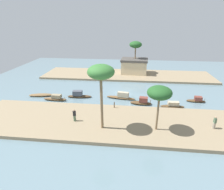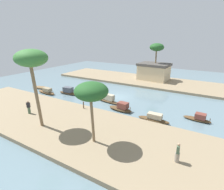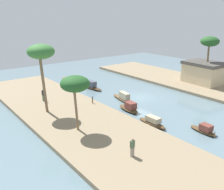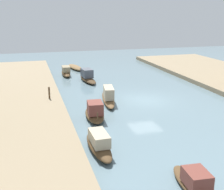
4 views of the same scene
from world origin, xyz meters
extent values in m
plane|color=slate|center=(0.00, 0.00, 0.00)|extent=(66.11, 66.11, 0.00)
cube|color=#937F60|center=(0.00, -12.17, 0.22)|extent=(41.78, 10.42, 0.44)
cube|color=#937F60|center=(0.00, 12.17, 0.22)|extent=(41.78, 10.42, 0.44)
ellipsoid|color=#47331E|center=(-8.12, -3.35, 0.21)|extent=(4.54, 1.47, 0.42)
cube|color=#4C515B|center=(-8.44, -3.38, 0.86)|extent=(1.77, 1.13, 0.88)
ellipsoid|color=brown|center=(12.58, -3.05, 0.18)|extent=(3.27, 1.23, 0.35)
cube|color=brown|center=(12.91, -3.07, 0.68)|extent=(1.26, 1.00, 0.65)
cylinder|color=brown|center=(13.99, -3.16, 0.50)|extent=(0.07, 0.07, 0.36)
ellipsoid|color=brown|center=(3.01, -5.14, 0.24)|extent=(3.71, 1.58, 0.47)
cube|color=brown|center=(3.44, -5.18, 0.88)|extent=(1.49, 1.14, 0.81)
cylinder|color=brown|center=(4.59, -5.29, 0.67)|extent=(0.07, 0.07, 0.50)
ellipsoid|color=brown|center=(-12.04, -5.20, 0.25)|extent=(4.28, 1.16, 0.50)
cube|color=gray|center=(-11.74, -5.21, 0.80)|extent=(1.70, 0.93, 0.61)
cylinder|color=brown|center=(-10.18, -5.28, 0.63)|extent=(0.07, 0.07, 0.35)
ellipsoid|color=brown|center=(-0.52, -3.17, 0.22)|extent=(5.39, 1.82, 0.45)
cube|color=tan|center=(-0.09, -3.24, 0.89)|extent=(2.09, 1.07, 0.89)
ellipsoid|color=brown|center=(8.05, -6.05, 0.24)|extent=(3.88, 1.07, 0.48)
cube|color=tan|center=(8.18, -6.04, 0.79)|extent=(1.74, 0.87, 0.61)
ellipsoid|color=brown|center=(-15.44, -3.54, 0.23)|extent=(4.61, 1.94, 0.47)
cylinder|color=gray|center=(12.05, -12.67, 0.86)|extent=(0.40, 0.40, 0.82)
cube|color=#4C664C|center=(12.05, -12.67, 1.59)|extent=(0.28, 0.44, 0.65)
sphere|color=tan|center=(12.05, -12.67, 2.03)|extent=(0.22, 0.22, 0.22)
cylinder|color=#4C664C|center=(-6.16, -12.77, 0.86)|extent=(0.44, 0.44, 0.83)
cube|color=#232328|center=(-6.16, -12.77, 1.61)|extent=(0.46, 0.35, 0.66)
sphere|color=tan|center=(-6.16, -12.77, 2.05)|extent=(0.23, 0.23, 0.23)
cylinder|color=#4C3823|center=(-1.21, -7.93, 0.92)|extent=(0.14, 0.14, 0.95)
cylinder|color=#7F6647|center=(-2.13, -14.24, 3.84)|extent=(0.33, 0.67, 6.80)
ellipsoid|color=#387533|center=(-2.13, -14.24, 7.87)|extent=(3.17, 3.17, 1.74)
cylinder|color=#7F6647|center=(4.72, -13.79, 2.65)|extent=(0.25, 0.48, 4.41)
ellipsoid|color=#235623|center=(4.72, -13.79, 5.44)|extent=(2.95, 2.95, 1.62)
cylinder|color=#7F6647|center=(1.83, 13.87, 3.70)|extent=(0.31, 0.59, 6.51)
ellipsoid|color=#235623|center=(1.83, 13.87, 7.57)|extent=(3.10, 3.10, 1.71)
cube|color=beige|center=(1.71, 13.42, 2.02)|extent=(6.50, 5.11, 3.15)
cube|color=#4C4742|center=(1.71, 13.42, 3.86)|extent=(6.89, 5.42, 0.53)
camera|label=1|loc=(1.56, -35.41, 13.49)|focal=30.99mm
camera|label=2|loc=(13.48, -25.21, 9.92)|focal=28.19mm
camera|label=3|loc=(26.00, -25.63, 12.02)|focal=40.65mm
camera|label=4|loc=(22.17, -9.34, 7.28)|focal=47.04mm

